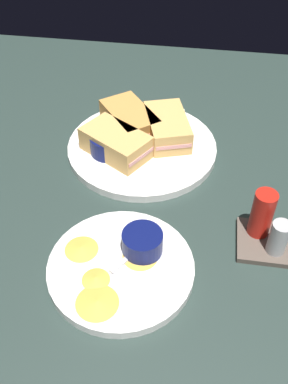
% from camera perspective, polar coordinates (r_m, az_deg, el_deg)
% --- Properties ---
extents(ground_plane, '(1.10, 1.10, 0.03)m').
position_cam_1_polar(ground_plane, '(0.85, 1.09, 1.01)').
color(ground_plane, '#283833').
extents(plate_sandwich_main, '(0.30, 0.30, 0.02)m').
position_cam_1_polar(plate_sandwich_main, '(0.90, -0.25, 5.77)').
color(plate_sandwich_main, white).
rests_on(plate_sandwich_main, ground_plane).
extents(sandwich_half_near, '(0.15, 0.11, 0.05)m').
position_cam_1_polar(sandwich_half_near, '(0.90, 3.01, 8.38)').
color(sandwich_half_near, tan).
rests_on(sandwich_half_near, plate_sandwich_main).
extents(sandwich_half_far, '(0.15, 0.14, 0.05)m').
position_cam_1_polar(sandwich_half_far, '(0.92, -1.88, 9.29)').
color(sandwich_half_far, '#C68C42').
rests_on(sandwich_half_far, plate_sandwich_main).
extents(sandwich_half_extra, '(0.13, 0.15, 0.05)m').
position_cam_1_polar(sandwich_half_extra, '(0.86, -3.66, 6.35)').
color(sandwich_half_extra, tan).
rests_on(sandwich_half_extra, plate_sandwich_main).
extents(ramekin_dark_sauce, '(0.08, 0.08, 0.04)m').
position_cam_1_polar(ramekin_dark_sauce, '(0.87, -4.52, 6.37)').
color(ramekin_dark_sauce, '#0C144C').
rests_on(ramekin_dark_sauce, plate_sandwich_main).
extents(spoon_by_dark_ramekin, '(0.08, 0.08, 0.01)m').
position_cam_1_polar(spoon_by_dark_ramekin, '(0.90, -1.36, 6.95)').
color(spoon_by_dark_ramekin, silver).
rests_on(spoon_by_dark_ramekin, plate_sandwich_main).
extents(plate_chips_companion, '(0.23, 0.23, 0.02)m').
position_cam_1_polar(plate_chips_companion, '(0.69, -3.01, -9.80)').
color(plate_chips_companion, white).
rests_on(plate_chips_companion, ground_plane).
extents(ramekin_light_gravy, '(0.06, 0.06, 0.04)m').
position_cam_1_polar(ramekin_light_gravy, '(0.69, -0.21, -6.47)').
color(ramekin_light_gravy, '#0C144C').
rests_on(ramekin_light_gravy, plate_chips_companion).
extents(spoon_by_gravy_ramekin, '(0.09, 0.07, 0.01)m').
position_cam_1_polar(spoon_by_gravy_ramekin, '(0.70, -0.23, -6.91)').
color(spoon_by_gravy_ramekin, silver).
rests_on(spoon_by_gravy_ramekin, plate_chips_companion).
extents(plantain_chip_scatter, '(0.16, 0.17, 0.01)m').
position_cam_1_polar(plantain_chip_scatter, '(0.67, -5.10, -10.24)').
color(plantain_chip_scatter, gold).
rests_on(plantain_chip_scatter, plate_chips_companion).
extents(condiment_caddy, '(0.09, 0.09, 0.10)m').
position_cam_1_polar(condiment_caddy, '(0.73, 15.57, -4.56)').
color(condiment_caddy, brown).
rests_on(condiment_caddy, ground_plane).
extents(paper_napkin_folded, '(0.12, 0.10, 0.00)m').
position_cam_1_polar(paper_napkin_folded, '(0.98, 2.32, 9.03)').
color(paper_napkin_folded, white).
rests_on(paper_napkin_folded, ground_plane).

